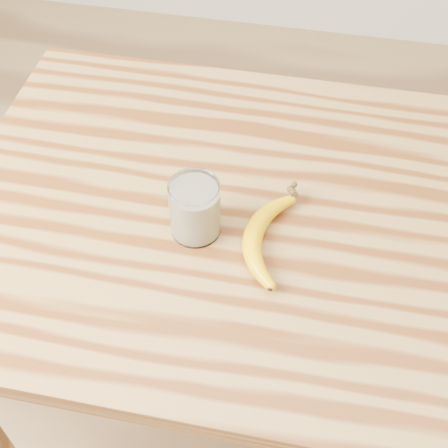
# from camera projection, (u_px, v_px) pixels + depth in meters

# --- Properties ---
(table) EXTENTS (1.20, 0.80, 0.90)m
(table) POSITION_uv_depth(u_px,v_px,m) (280.00, 260.00, 1.20)
(table) COLOR olive
(table) RESTS_ON ground
(smoothie_glass) EXTENTS (0.09, 0.09, 0.11)m
(smoothie_glass) POSITION_uv_depth(u_px,v_px,m) (195.00, 209.00, 1.04)
(smoothie_glass) COLOR white
(smoothie_glass) RESTS_ON table
(banana) EXTENTS (0.12, 0.29, 0.03)m
(banana) POSITION_uv_depth(u_px,v_px,m) (253.00, 235.00, 1.05)
(banana) COLOR #ECA800
(banana) RESTS_ON table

